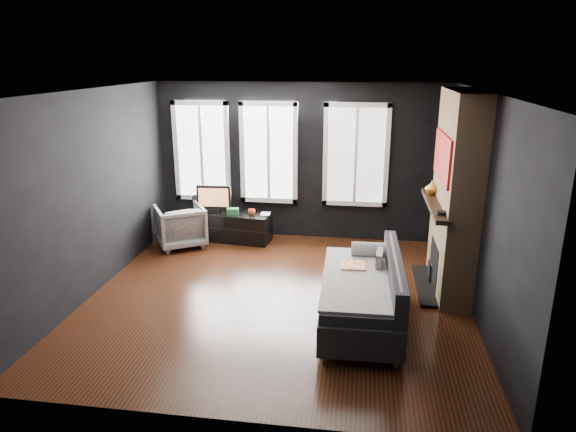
# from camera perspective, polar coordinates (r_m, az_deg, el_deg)

# --- Properties ---
(floor) EXTENTS (5.00, 5.00, 0.00)m
(floor) POSITION_cam_1_polar(r_m,az_deg,el_deg) (7.00, -1.18, -8.93)
(floor) COLOR black
(floor) RESTS_ON ground
(ceiling) EXTENTS (5.00, 5.00, 0.00)m
(ceiling) POSITION_cam_1_polar(r_m,az_deg,el_deg) (6.30, -1.33, 13.70)
(ceiling) COLOR white
(ceiling) RESTS_ON ground
(wall_back) EXTENTS (5.00, 0.02, 2.70)m
(wall_back) POSITION_cam_1_polar(r_m,az_deg,el_deg) (8.93, 1.39, 6.01)
(wall_back) COLOR black
(wall_back) RESTS_ON ground
(wall_left) EXTENTS (0.02, 5.00, 2.70)m
(wall_left) POSITION_cam_1_polar(r_m,az_deg,el_deg) (7.35, -20.88, 2.41)
(wall_left) COLOR black
(wall_left) RESTS_ON ground
(wall_right) EXTENTS (0.02, 5.00, 2.70)m
(wall_right) POSITION_cam_1_polar(r_m,az_deg,el_deg) (6.60, 20.69, 0.84)
(wall_right) COLOR black
(wall_right) RESTS_ON ground
(windows) EXTENTS (4.00, 0.16, 1.76)m
(windows) POSITION_cam_1_polar(r_m,az_deg,el_deg) (8.82, -1.57, 12.62)
(windows) COLOR white
(windows) RESTS_ON wall_back
(fireplace) EXTENTS (0.70, 1.62, 2.70)m
(fireplace) POSITION_cam_1_polar(r_m,az_deg,el_deg) (7.13, 18.16, 2.26)
(fireplace) COLOR #93724C
(fireplace) RESTS_ON floor
(sofa) EXTENTS (1.05, 2.04, 0.87)m
(sofa) POSITION_cam_1_polar(r_m,az_deg,el_deg) (6.24, 8.08, -8.09)
(sofa) COLOR #232325
(sofa) RESTS_ON floor
(stripe_pillow) EXTENTS (0.10, 0.33, 0.32)m
(stripe_pillow) POSITION_cam_1_polar(r_m,az_deg,el_deg) (6.52, 10.08, -5.22)
(stripe_pillow) COLOR gray
(stripe_pillow) RESTS_ON sofa
(armchair) EXTENTS (1.02, 1.00, 0.78)m
(armchair) POSITION_cam_1_polar(r_m,az_deg,el_deg) (8.87, -11.90, -0.86)
(armchair) COLOR white
(armchair) RESTS_ON floor
(media_console) EXTENTS (1.49, 0.62, 0.50)m
(media_console) POSITION_cam_1_polar(r_m,az_deg,el_deg) (9.05, -6.53, -1.16)
(media_console) COLOR black
(media_console) RESTS_ON floor
(monitor) EXTENTS (0.61, 0.17, 0.54)m
(monitor) POSITION_cam_1_polar(r_m,az_deg,el_deg) (8.99, -8.25, 2.10)
(monitor) COLOR black
(monitor) RESTS_ON media_console
(desk_fan) EXTENTS (0.28, 0.28, 0.30)m
(desk_fan) POSITION_cam_1_polar(r_m,az_deg,el_deg) (9.17, -10.06, 1.53)
(desk_fan) COLOR #949494
(desk_fan) RESTS_ON media_console
(mug) EXTENTS (0.14, 0.11, 0.13)m
(mug) POSITION_cam_1_polar(r_m,az_deg,el_deg) (8.81, -4.06, 0.53)
(mug) COLOR #DC5422
(mug) RESTS_ON media_console
(book) EXTENTS (0.16, 0.03, 0.22)m
(book) POSITION_cam_1_polar(r_m,az_deg,el_deg) (8.81, -3.06, 0.86)
(book) COLOR #ACA189
(book) RESTS_ON media_console
(storage_box) EXTENTS (0.21, 0.15, 0.11)m
(storage_box) POSITION_cam_1_polar(r_m,az_deg,el_deg) (8.87, -6.16, 0.52)
(storage_box) COLOR #286D39
(storage_box) RESTS_ON media_console
(mantel_vase) EXTENTS (0.20, 0.21, 0.19)m
(mantel_vase) POSITION_cam_1_polar(r_m,az_deg,el_deg) (7.53, 15.72, 3.06)
(mantel_vase) COLOR gold
(mantel_vase) RESTS_ON fireplace
(mantel_clock) EXTENTS (0.15, 0.15, 0.04)m
(mantel_clock) POSITION_cam_1_polar(r_m,az_deg,el_deg) (6.59, 16.70, 0.32)
(mantel_clock) COLOR black
(mantel_clock) RESTS_ON fireplace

